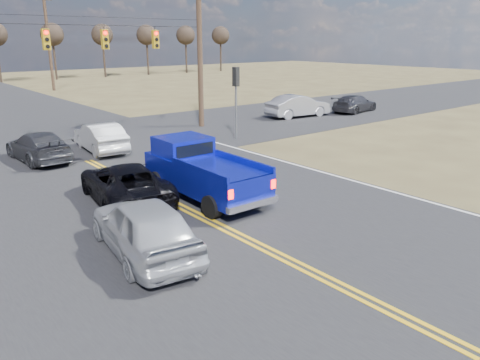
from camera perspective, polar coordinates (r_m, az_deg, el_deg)
ground at (r=11.23m, az=10.10°, el=-11.76°), size 160.00×160.00×0.00m
road_main at (r=18.77m, az=-13.49°, el=-0.13°), size 14.00×120.00×0.02m
road_cross at (r=26.02m, az=-21.27°, el=3.86°), size 120.00×12.00×0.02m
signal_gantry at (r=25.43m, az=-21.26°, el=15.15°), size 19.60×4.83×10.00m
utility_poles at (r=24.52m, az=-21.83°, el=15.45°), size 19.60×58.32×10.00m
pickup_truck at (r=16.19m, az=-4.69°, el=1.10°), size 2.16×5.26×1.97m
silver_suv at (r=12.17m, az=-11.64°, el=-5.57°), size 2.40×4.66×1.52m
black_suv at (r=16.27m, az=-13.85°, el=-0.31°), size 2.95×5.09×1.33m
white_car_queue at (r=24.01m, az=-16.63°, el=5.03°), size 1.92×4.42×1.41m
dgrey_car_queue at (r=23.08m, az=-23.36°, el=3.78°), size 2.03×4.61×1.32m
cross_car_east_near at (r=33.69m, az=7.08°, el=8.95°), size 2.24×4.93×1.57m
cross_car_east_far at (r=36.76m, az=13.81°, el=9.03°), size 2.48×4.68×1.29m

